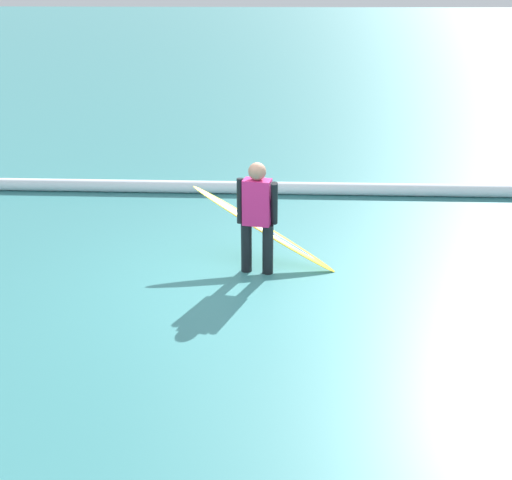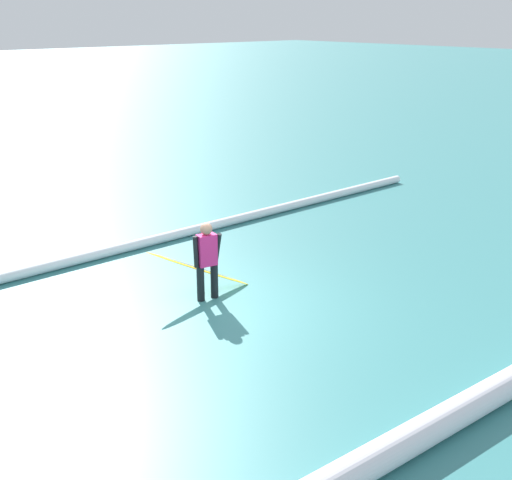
% 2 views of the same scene
% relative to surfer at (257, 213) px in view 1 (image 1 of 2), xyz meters
% --- Properties ---
extents(ground_plane, '(174.91, 174.91, 0.00)m').
position_rel_surfer_xyz_m(ground_plane, '(0.10, 0.28, -0.81)').
color(ground_plane, teal).
extents(surfer, '(0.51, 0.28, 1.45)m').
position_rel_surfer_xyz_m(surfer, '(0.00, 0.00, 0.00)').
color(surfer, black).
rests_on(surfer, ground_plane).
extents(surfboard, '(1.97, 0.79, 0.98)m').
position_rel_surfer_xyz_m(surfboard, '(-0.06, -0.33, -0.33)').
color(surfboard, yellow).
rests_on(surfboard, ground_plane).
extents(wave_crest_foreground, '(20.61, 0.39, 0.22)m').
position_rel_surfer_xyz_m(wave_crest_foreground, '(0.46, -3.22, -0.70)').
color(wave_crest_foreground, white).
rests_on(wave_crest_foreground, ground_plane).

